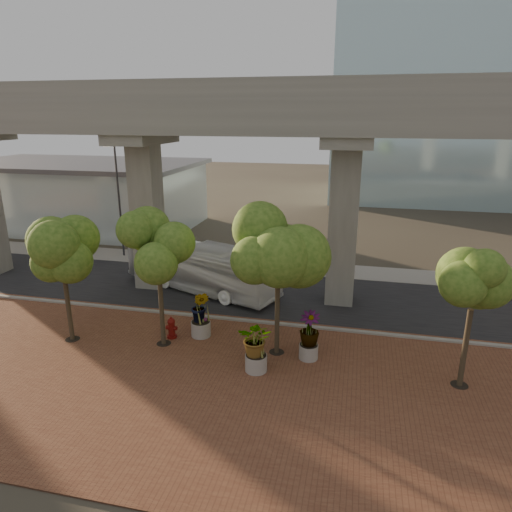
# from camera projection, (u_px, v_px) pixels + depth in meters

# --- Properties ---
(ground) EXTENTS (160.00, 160.00, 0.00)m
(ground) POSITION_uv_depth(u_px,v_px,m) (233.00, 306.00, 26.60)
(ground) COLOR #362F27
(ground) RESTS_ON ground
(brick_plaza) EXTENTS (70.00, 13.00, 0.06)m
(brick_plaza) POSITION_uv_depth(u_px,v_px,m) (181.00, 379.00, 19.14)
(brick_plaza) COLOR brown
(brick_plaza) RESTS_ON ground
(asphalt_road) EXTENTS (90.00, 8.00, 0.04)m
(asphalt_road) POSITION_uv_depth(u_px,v_px,m) (242.00, 293.00, 28.45)
(asphalt_road) COLOR black
(asphalt_road) RESTS_ON ground
(curb_strip) EXTENTS (70.00, 0.25, 0.16)m
(curb_strip) POSITION_uv_depth(u_px,v_px,m) (223.00, 319.00, 24.71)
(curb_strip) COLOR gray
(curb_strip) RESTS_ON ground
(far_sidewalk) EXTENTS (90.00, 3.00, 0.06)m
(far_sidewalk) POSITION_uv_depth(u_px,v_px,m) (260.00, 265.00, 33.57)
(far_sidewalk) COLOR gray
(far_sidewalk) RESTS_ON ground
(transit_viaduct) EXTENTS (72.00, 5.60, 12.40)m
(transit_viaduct) POSITION_uv_depth(u_px,v_px,m) (240.00, 176.00, 26.29)
(transit_viaduct) COLOR gray
(transit_viaduct) RESTS_ON ground
(station_pavilion) EXTENTS (23.00, 13.00, 6.30)m
(station_pavilion) POSITION_uv_depth(u_px,v_px,m) (80.00, 194.00, 44.79)
(station_pavilion) COLOR silver
(station_pavilion) RESTS_ON ground
(transit_bus) EXTENTS (10.84, 6.18, 2.97)m
(transit_bus) POSITION_uv_depth(u_px,v_px,m) (200.00, 268.00, 28.56)
(transit_bus) COLOR white
(transit_bus) RESTS_ON ground
(fire_hydrant) EXTENTS (0.55, 0.50, 1.10)m
(fire_hydrant) POSITION_uv_depth(u_px,v_px,m) (172.00, 328.00, 22.53)
(fire_hydrant) COLOR maroon
(fire_hydrant) RESTS_ON ground
(planter_front) EXTENTS (2.11, 2.11, 2.32)m
(planter_front) POSITION_uv_depth(u_px,v_px,m) (256.00, 341.00, 19.34)
(planter_front) COLOR #A49F94
(planter_front) RESTS_ON ground
(planter_right) EXTENTS (2.13, 2.13, 2.28)m
(planter_right) POSITION_uv_depth(u_px,v_px,m) (309.00, 331.00, 20.34)
(planter_right) COLOR #99958B
(planter_right) RESTS_ON ground
(planter_left) EXTENTS (2.17, 2.17, 2.39)m
(planter_left) POSITION_uv_depth(u_px,v_px,m) (200.00, 309.00, 22.44)
(planter_left) COLOR gray
(planter_left) RESTS_ON ground
(street_tree_far_west) EXTENTS (3.66, 3.66, 6.32)m
(street_tree_far_west) POSITION_uv_depth(u_px,v_px,m) (61.00, 249.00, 21.12)
(street_tree_far_west) COLOR #4B3E2B
(street_tree_far_west) RESTS_ON ground
(street_tree_near_west) EXTENTS (3.44, 3.44, 6.42)m
(street_tree_near_west) POSITION_uv_depth(u_px,v_px,m) (157.00, 248.00, 20.64)
(street_tree_near_west) COLOR #4B3E2B
(street_tree_near_west) RESTS_ON ground
(street_tree_near_east) EXTENTS (4.27, 4.27, 7.02)m
(street_tree_near_east) POSITION_uv_depth(u_px,v_px,m) (278.00, 248.00, 19.78)
(street_tree_near_east) COLOR #4B3E2B
(street_tree_near_east) RESTS_ON ground
(street_tree_far_east) EXTENTS (3.56, 3.56, 6.04)m
(street_tree_far_east) POSITION_uv_depth(u_px,v_px,m) (475.00, 285.00, 17.38)
(street_tree_far_east) COLOR #4B3E2B
(street_tree_far_east) RESTS_ON ground
(streetlamp_west) EXTENTS (0.43, 1.26, 8.68)m
(streetlamp_west) POSITION_uv_depth(u_px,v_px,m) (118.00, 192.00, 34.30)
(streetlamp_west) COLOR #2C2D31
(streetlamp_west) RESTS_ON ground
(streetlamp_east) EXTENTS (0.44, 1.30, 8.98)m
(streetlamp_east) POSITION_uv_depth(u_px,v_px,m) (357.00, 200.00, 30.31)
(streetlamp_east) COLOR #2A292E
(streetlamp_east) RESTS_ON ground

